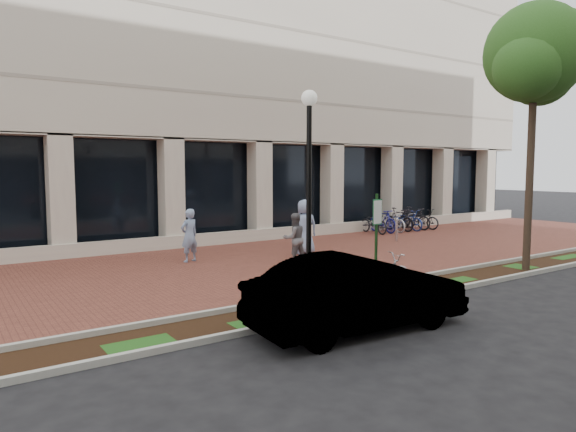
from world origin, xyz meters
TOP-DOWN VIEW (x-y plane):
  - ground at (0.00, 0.00)m, footprint 120.00×120.00m
  - brick_plaza at (0.00, 0.00)m, footprint 40.00×9.00m
  - planting_strip at (0.00, -5.25)m, footprint 40.00×1.50m
  - curb_plaza_side at (0.00, -4.50)m, footprint 40.00×0.12m
  - curb_street_side at (0.00, -6.00)m, footprint 40.00×0.12m
  - near_office_building at (0.00, 10.47)m, footprint 40.00×12.12m
  - parking_sign at (-0.77, -5.09)m, footprint 0.34×0.07m
  - lamppost at (-2.50, -4.66)m, footprint 0.36×0.36m
  - street_tree at (5.12, -5.46)m, footprint 3.46×2.89m
  - locked_bicycle at (-0.52, -4.99)m, footprint 1.85×0.82m
  - pedestrian_left at (-2.76, 1.51)m, footprint 0.72×0.57m
  - pedestrian_mid at (-0.09, -0.66)m, footprint 0.86×0.71m
  - pedestrian_right at (1.28, 0.65)m, footprint 1.06×0.79m
  - bollard at (6.34, 1.02)m, footprint 0.12×0.12m
  - bike_rack_cluster at (9.16, 3.58)m, footprint 4.28×2.06m
  - sedan_near_curb at (-3.03, -6.94)m, footprint 4.44×1.82m

SIDE VIEW (x-z plane):
  - ground at x=0.00m, z-range 0.00..0.00m
  - brick_plaza at x=0.00m, z-range 0.00..0.01m
  - planting_strip at x=0.00m, z-range 0.00..0.01m
  - curb_plaza_side at x=0.00m, z-range 0.00..0.12m
  - curb_street_side at x=0.00m, z-range 0.00..0.12m
  - locked_bicycle at x=-0.52m, z-range 0.00..0.94m
  - bollard at x=6.34m, z-range 0.01..1.01m
  - bike_rack_cluster at x=9.16m, z-range -0.03..1.11m
  - sedan_near_curb at x=-3.03m, z-range 0.00..1.43m
  - pedestrian_mid at x=-0.09m, z-range 0.00..1.64m
  - pedestrian_left at x=-2.76m, z-range 0.00..1.75m
  - pedestrian_right at x=1.28m, z-range 0.00..1.96m
  - parking_sign at x=-0.77m, z-range 0.33..2.78m
  - lamppost at x=-2.50m, z-range 0.30..5.10m
  - street_tree at x=5.12m, z-range 2.28..10.13m
  - near_office_building at x=0.00m, z-range 2.05..18.05m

